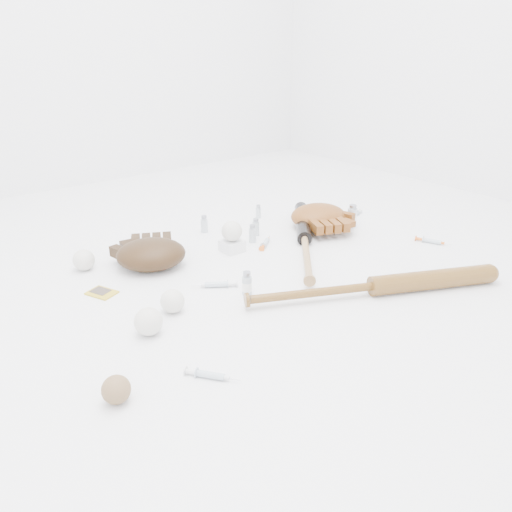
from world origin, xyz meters
TOP-DOWN VIEW (x-y plane):
  - bat_dark at (0.29, 0.08)m, footprint 0.57×0.64m
  - bat_wood at (0.17, -0.36)m, footprint 0.82×0.44m
  - glove_dark at (-0.28, 0.27)m, footprint 0.39×0.39m
  - glove_tan at (0.48, 0.19)m, footprint 0.38×0.38m
  - trading_card at (-0.50, 0.19)m, footprint 0.10×0.11m
  - pedestal at (0.03, 0.21)m, footprint 0.08×0.08m
  - baseball_on_pedestal at (0.03, 0.21)m, footprint 0.08×0.08m
  - baseball_left at (-0.38, -0.05)m, footprint 0.07×0.07m
  - baseball_upper at (-0.48, 0.40)m, footprint 0.08×0.08m
  - baseball_mid at (-0.50, -0.12)m, footprint 0.08×0.08m
  - baseball_aged at (-0.68, -0.33)m, footprint 0.07×0.07m
  - syringe_0 at (-0.47, -0.39)m, footprint 0.11×0.14m
  - syringe_1 at (-0.19, -0.00)m, footprint 0.15×0.12m
  - syringe_2 at (0.17, 0.18)m, footprint 0.14×0.12m
  - syringe_3 at (0.70, -0.22)m, footprint 0.08×0.15m
  - syringe_4 at (0.70, 0.19)m, footprint 0.16×0.06m
  - vial_0 at (0.35, 0.45)m, footprint 0.02×0.02m
  - vial_1 at (0.06, 0.45)m, footprint 0.03×0.03m
  - vial_2 at (0.21, 0.29)m, footprint 0.03×0.03m
  - vial_3 at (0.61, 0.11)m, footprint 0.04×0.04m
  - vial_4 at (-0.14, -0.10)m, footprint 0.03×0.03m
  - vial_5 at (0.15, 0.24)m, footprint 0.03×0.03m

SIDE VIEW (x-z plane):
  - trading_card at x=-0.50m, z-range 0.00..0.01m
  - syringe_0 at x=-0.47m, z-range 0.00..0.02m
  - syringe_3 at x=0.70m, z-range 0.00..0.02m
  - syringe_2 at x=0.17m, z-range 0.00..0.02m
  - syringe_4 at x=0.70m, z-range 0.00..0.02m
  - syringe_1 at x=-0.19m, z-range 0.00..0.02m
  - pedestal at x=0.03m, z-range 0.00..0.04m
  - bat_dark at x=0.29m, z-range 0.00..0.06m
  - vial_0 at x=0.35m, z-range 0.00..0.06m
  - bat_wood at x=0.17m, z-range 0.00..0.06m
  - baseball_aged at x=-0.68m, z-range 0.00..0.07m
  - vial_2 at x=0.21m, z-range 0.00..0.07m
  - baseball_left at x=-0.38m, z-range 0.00..0.07m
  - vial_1 at x=0.06m, z-range 0.00..0.07m
  - vial_5 at x=0.15m, z-range 0.00..0.07m
  - baseball_upper at x=-0.48m, z-range 0.00..0.08m
  - vial_4 at x=-0.14m, z-range 0.00..0.08m
  - baseball_mid at x=-0.50m, z-range 0.00..0.08m
  - vial_3 at x=0.61m, z-range 0.00..0.09m
  - glove_tan at x=0.48m, z-range 0.00..0.10m
  - glove_dark at x=-0.28m, z-range 0.00..0.10m
  - baseball_on_pedestal at x=0.03m, z-range 0.04..0.12m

